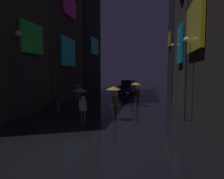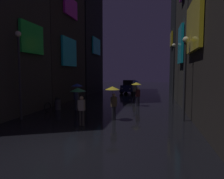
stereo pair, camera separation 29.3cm
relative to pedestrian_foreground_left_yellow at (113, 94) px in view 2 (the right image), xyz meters
The scene contains 14 objects.
ground_plane 5.38m from the pedestrian_foreground_left_yellow, 98.19° to the right, with size 120.00×120.00×0.00m, color black.
building_left_far 21.31m from the pedestrian_foreground_left_yellow, 115.61° to the left, with size 4.25×8.43×22.56m.
building_right_far 20.48m from the pedestrian_foreground_left_yellow, 67.86° to the left, with size 4.25×7.38×23.06m.
pedestrian_foreground_left_yellow is the anchor object (origin of this frame).
pedestrian_foreground_right_yellow 5.73m from the pedestrian_foreground_left_yellow, 80.08° to the left, with size 0.90×0.90×2.12m.
pedestrian_midstreet_left_green 2.24m from the pedestrian_foreground_left_yellow, 134.54° to the right, with size 0.90×0.90×2.12m.
pedestrian_midstreet_centre_blue 4.32m from the pedestrian_foreground_left_yellow, 142.53° to the left, with size 0.90×0.90×2.12m.
pedestrian_far_right_blue 10.70m from the pedestrian_foreground_left_yellow, 88.01° to the left, with size 0.90×0.90×2.12m.
bicycle_parked_at_storefront 5.92m from the pedestrian_foreground_left_yellow, 157.11° to the left, with size 0.40×1.80×0.96m.
car_distant 17.60m from the pedestrian_foreground_left_yellow, 93.82° to the left, with size 2.51×4.27×1.92m.
streetlamp_left_near 6.08m from the pedestrian_foreground_left_yellow, behind, with size 0.36×0.36×5.51m.
streetlamp_right_far 9.60m from the pedestrian_foreground_left_yellow, 63.00° to the left, with size 0.36×0.36×5.79m.
streetlamp_right_near 4.59m from the pedestrian_foreground_left_yellow, ahead, with size 0.36×0.36×5.09m.
trash_bin 5.78m from the pedestrian_foreground_left_yellow, 152.80° to the left, with size 0.46×0.46×0.93m.
Camera 2 is at (3.23, -6.89, 2.93)m, focal length 32.00 mm.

